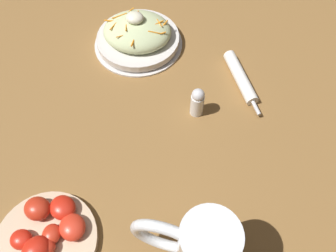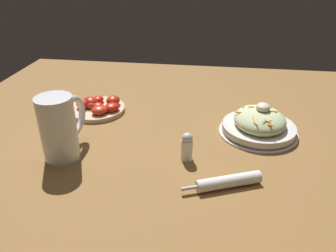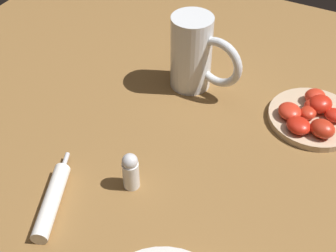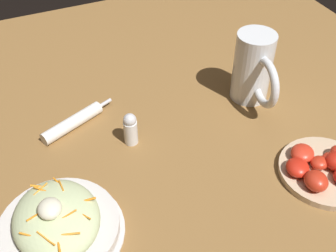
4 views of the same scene
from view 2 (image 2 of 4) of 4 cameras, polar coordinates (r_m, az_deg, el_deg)
ground_plane at (r=0.89m, az=-1.11°, el=-3.53°), size 1.43×1.43×0.00m
salad_plate at (r=0.97m, az=15.49°, el=0.36°), size 0.22×0.22×0.09m
beer_mug at (r=0.85m, az=-18.14°, el=-0.71°), size 0.17×0.09×0.17m
napkin_roll at (r=0.75m, az=10.34°, el=-9.43°), size 0.09×0.18×0.03m
tomato_plate at (r=1.10m, az=-12.06°, el=3.27°), size 0.18×0.18×0.05m
salt_shaker at (r=0.82m, az=3.29°, el=-3.55°), size 0.03×0.03×0.08m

